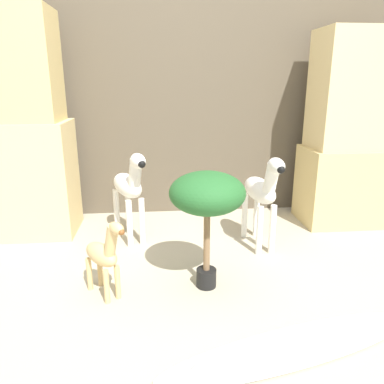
% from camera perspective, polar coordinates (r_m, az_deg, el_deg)
% --- Properties ---
extents(ground_plane, '(14.00, 14.00, 0.00)m').
position_cam_1_polar(ground_plane, '(2.01, 3.17, -17.15)').
color(ground_plane, '#B2A88E').
extents(wall_back, '(6.40, 0.08, 2.20)m').
position_cam_1_polar(wall_back, '(3.19, -0.65, 16.38)').
color(wall_back, brown).
rests_on(wall_back, ground_plane).
extents(rock_pillar_left, '(0.64, 0.45, 1.59)m').
position_cam_1_polar(rock_pillar_left, '(2.96, -24.31, 7.80)').
color(rock_pillar_left, '#DBC184').
rests_on(rock_pillar_left, ground_plane).
extents(rock_pillar_right, '(0.64, 0.45, 1.48)m').
position_cam_1_polar(rock_pillar_right, '(3.17, 22.70, 7.81)').
color(rock_pillar_right, '#D1B775').
rests_on(rock_pillar_right, ground_plane).
extents(zebra_right, '(0.20, 0.55, 0.67)m').
position_cam_1_polar(zebra_right, '(2.54, 10.60, 0.03)').
color(zebra_right, white).
rests_on(zebra_right, ground_plane).
extents(zebra_left, '(0.32, 0.54, 0.67)m').
position_cam_1_polar(zebra_left, '(2.65, -9.55, 0.78)').
color(zebra_left, white).
rests_on(zebra_left, ground_plane).
extents(giraffe_figurine, '(0.28, 0.33, 0.46)m').
position_cam_1_polar(giraffe_figurine, '(2.03, -13.27, -9.16)').
color(giraffe_figurine, tan).
rests_on(giraffe_figurine, ground_plane).
extents(potted_palm_front, '(0.41, 0.41, 0.66)m').
position_cam_1_polar(potted_palm_front, '(1.97, 2.34, -0.69)').
color(potted_palm_front, black).
rests_on(potted_palm_front, ground_plane).
extents(surfboard, '(1.29, 0.56, 0.07)m').
position_cam_1_polar(surfboard, '(1.80, 15.00, -21.83)').
color(surfboard, silver).
rests_on(surfboard, ground_plane).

